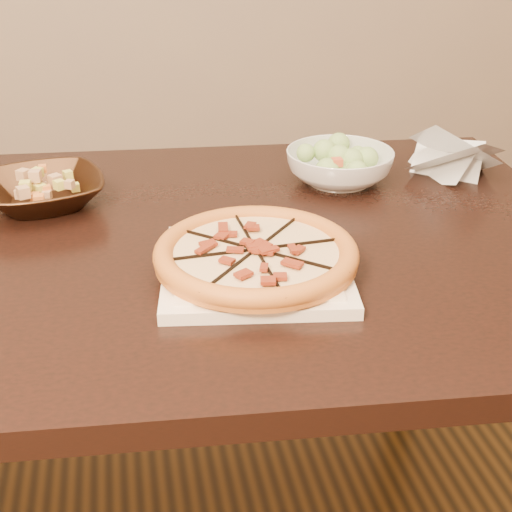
# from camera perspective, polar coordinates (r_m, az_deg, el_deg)

# --- Properties ---
(dining_table) EXTENTS (1.45, 0.99, 0.75)m
(dining_table) POSITION_cam_1_polar(r_m,az_deg,el_deg) (1.20, -7.09, -2.96)
(dining_table) COLOR black
(dining_table) RESTS_ON floor
(plate) EXTENTS (0.30, 0.30, 0.02)m
(plate) POSITION_cam_1_polar(r_m,az_deg,el_deg) (1.02, 0.00, -0.97)
(plate) COLOR #FCEACE
(plate) RESTS_ON dining_table
(pizza) EXTENTS (0.29, 0.29, 0.03)m
(pizza) POSITION_cam_1_polar(r_m,az_deg,el_deg) (1.01, -0.00, 0.20)
(pizza) COLOR #CC6621
(pizza) RESTS_ON plate
(bronze_bowl) EXTENTS (0.25, 0.25, 0.05)m
(bronze_bowl) POSITION_cam_1_polar(r_m,az_deg,el_deg) (1.30, -16.72, 4.92)
(bronze_bowl) COLOR #3A2314
(bronze_bowl) RESTS_ON dining_table
(mixed_dish) EXTENTS (0.11, 0.11, 0.03)m
(mixed_dish) POSITION_cam_1_polar(r_m,az_deg,el_deg) (1.29, -16.96, 6.55)
(mixed_dish) COLOR tan
(mixed_dish) RESTS_ON bronze_bowl
(salad_bowl) EXTENTS (0.22, 0.22, 0.06)m
(salad_bowl) POSITION_cam_1_polar(r_m,az_deg,el_deg) (1.36, 6.69, 7.11)
(salad_bowl) COLOR white
(salad_bowl) RESTS_ON dining_table
(salad) EXTENTS (0.11, 0.10, 0.04)m
(salad) POSITION_cam_1_polar(r_m,az_deg,el_deg) (1.34, 6.80, 9.08)
(salad) COLOR #A8D977
(salad) RESTS_ON salad_bowl
(cling_film) EXTENTS (0.18, 0.16, 0.05)m
(cling_film) POSITION_cam_1_polar(r_m,az_deg,el_deg) (1.44, 14.91, 7.32)
(cling_film) COLOR silver
(cling_film) RESTS_ON dining_table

